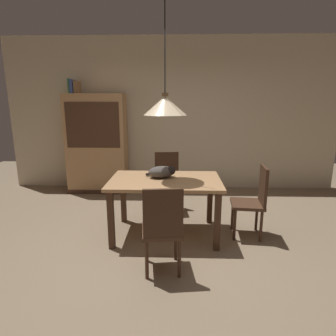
{
  "coord_description": "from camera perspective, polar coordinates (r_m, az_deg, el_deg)",
  "views": [
    {
      "loc": [
        0.1,
        -2.96,
        1.71
      ],
      "look_at": [
        -0.02,
        0.69,
        0.85
      ],
      "focal_mm": 30.26,
      "sensor_mm": 36.0,
      "label": 1
    }
  ],
  "objects": [
    {
      "name": "chair_far_back",
      "position": [
        4.49,
        -0.18,
        -2.22
      ],
      "size": [
        0.44,
        0.44,
        0.93
      ],
      "color": "#472D1E",
      "rests_on": "ground"
    },
    {
      "name": "chair_right_side",
      "position": [
        3.77,
        16.91,
        -5.86
      ],
      "size": [
        0.44,
        0.44,
        0.93
      ],
      "color": "#472D1E",
      "rests_on": "ground"
    },
    {
      "name": "cat_sleeping",
      "position": [
        3.64,
        -1.16,
        -0.78
      ],
      "size": [
        0.4,
        0.29,
        0.16
      ],
      "color": "#4C4742",
      "rests_on": "dining_table"
    },
    {
      "name": "chair_near_front",
      "position": [
        2.84,
        -1.13,
        -11.72
      ],
      "size": [
        0.44,
        0.44,
        0.93
      ],
      "color": "#472D1E",
      "rests_on": "ground"
    },
    {
      "name": "book_blue_wide",
      "position": [
        5.62,
        -18.56,
        15.25
      ],
      "size": [
        0.06,
        0.24,
        0.24
      ],
      "primitive_type": "cube",
      "color": "#384C93",
      "rests_on": "hutch_bookcase"
    },
    {
      "name": "back_wall",
      "position": [
        5.62,
        0.87,
        10.6
      ],
      "size": [
        6.4,
        0.1,
        2.9
      ],
      "primitive_type": "cube",
      "color": "beige",
      "rests_on": "ground"
    },
    {
      "name": "book_brown_thick",
      "position": [
        5.59,
        -17.81,
        15.21
      ],
      "size": [
        0.06,
        0.24,
        0.22
      ],
      "primitive_type": "cube",
      "color": "brown",
      "rests_on": "hutch_bookcase"
    },
    {
      "name": "book_green_slim",
      "position": [
        5.64,
        -19.14,
        15.3
      ],
      "size": [
        0.03,
        0.2,
        0.26
      ],
      "primitive_type": "cube",
      "color": "#427A4C",
      "rests_on": "hutch_bookcase"
    },
    {
      "name": "dining_table",
      "position": [
        3.61,
        -0.56,
        -3.83
      ],
      "size": [
        1.4,
        0.9,
        0.75
      ],
      "color": "tan",
      "rests_on": "ground"
    },
    {
      "name": "ground",
      "position": [
        3.42,
        -0.06,
        -16.75
      ],
      "size": [
        10.0,
        10.0,
        0.0
      ],
      "primitive_type": "plane",
      "color": "#847056"
    },
    {
      "name": "pendant_lamp",
      "position": [
        3.45,
        -0.6,
        12.48
      ],
      "size": [
        0.52,
        0.52,
        1.3
      ],
      "color": "beige"
    },
    {
      "name": "hutch_bookcase",
      "position": [
        5.55,
        -14.07,
        4.37
      ],
      "size": [
        1.12,
        0.45,
        1.85
      ],
      "color": "tan",
      "rests_on": "ground"
    }
  ]
}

